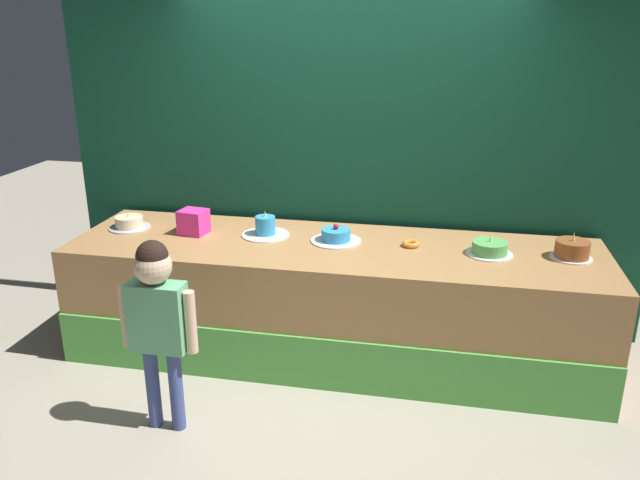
{
  "coord_description": "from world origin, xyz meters",
  "views": [
    {
      "loc": [
        0.71,
        -3.49,
        2.29
      ],
      "look_at": [
        -0.06,
        0.3,
        0.93
      ],
      "focal_mm": 35.21,
      "sensor_mm": 36.0,
      "label": 1
    }
  ],
  "objects_px": {
    "pink_box": "(194,222)",
    "cake_right": "(490,248)",
    "cake_center": "(336,236)",
    "cake_far_right": "(572,250)",
    "cake_far_left": "(129,223)",
    "donut": "(411,244)",
    "child_figure": "(157,311)",
    "cake_left": "(265,228)"
  },
  "relations": [
    {
      "from": "child_figure",
      "to": "pink_box",
      "type": "xyz_separation_m",
      "value": [
        -0.23,
        1.13,
        0.15
      ]
    },
    {
      "from": "pink_box",
      "to": "cake_right",
      "type": "bearing_deg",
      "value": -0.57
    },
    {
      "from": "cake_far_left",
      "to": "cake_right",
      "type": "distance_m",
      "value": 2.6
    },
    {
      "from": "cake_right",
      "to": "cake_far_right",
      "type": "xyz_separation_m",
      "value": [
        0.52,
        0.03,
        0.02
      ]
    },
    {
      "from": "child_figure",
      "to": "donut",
      "type": "xyz_separation_m",
      "value": [
        1.33,
        1.16,
        0.08
      ]
    },
    {
      "from": "child_figure",
      "to": "cake_far_left",
      "type": "distance_m",
      "value": 1.38
    },
    {
      "from": "cake_left",
      "to": "cake_center",
      "type": "distance_m",
      "value": 0.52
    },
    {
      "from": "cake_center",
      "to": "cake_far_right",
      "type": "xyz_separation_m",
      "value": [
        1.56,
        -0.02,
        0.02
      ]
    },
    {
      "from": "cake_center",
      "to": "cake_right",
      "type": "bearing_deg",
      "value": -3.0
    },
    {
      "from": "pink_box",
      "to": "cake_center",
      "type": "relative_size",
      "value": 0.53
    },
    {
      "from": "cake_center",
      "to": "cake_far_right",
      "type": "height_order",
      "value": "cake_far_right"
    },
    {
      "from": "donut",
      "to": "pink_box",
      "type": "bearing_deg",
      "value": -178.78
    },
    {
      "from": "child_figure",
      "to": "cake_right",
      "type": "distance_m",
      "value": 2.15
    },
    {
      "from": "pink_box",
      "to": "cake_left",
      "type": "height_order",
      "value": "cake_left"
    },
    {
      "from": "cake_far_left",
      "to": "cake_left",
      "type": "distance_m",
      "value": 1.04
    },
    {
      "from": "pink_box",
      "to": "cake_center",
      "type": "distance_m",
      "value": 1.04
    },
    {
      "from": "cake_center",
      "to": "donut",
      "type": "bearing_deg",
      "value": -0.04
    },
    {
      "from": "pink_box",
      "to": "cake_right",
      "type": "relative_size",
      "value": 0.61
    },
    {
      "from": "donut",
      "to": "cake_left",
      "type": "height_order",
      "value": "cake_left"
    },
    {
      "from": "cake_far_left",
      "to": "cake_right",
      "type": "relative_size",
      "value": 0.98
    },
    {
      "from": "donut",
      "to": "cake_left",
      "type": "distance_m",
      "value": 1.04
    },
    {
      "from": "child_figure",
      "to": "donut",
      "type": "relative_size",
      "value": 9.72
    },
    {
      "from": "cake_far_left",
      "to": "cake_center",
      "type": "bearing_deg",
      "value": 0.45
    },
    {
      "from": "cake_center",
      "to": "cake_far_left",
      "type": "bearing_deg",
      "value": -179.55
    },
    {
      "from": "cake_center",
      "to": "pink_box",
      "type": "bearing_deg",
      "value": -178.15
    },
    {
      "from": "cake_far_left",
      "to": "cake_far_right",
      "type": "relative_size",
      "value": 1.13
    },
    {
      "from": "pink_box",
      "to": "cake_right",
      "type": "distance_m",
      "value": 2.08
    },
    {
      "from": "donut",
      "to": "child_figure",
      "type": "bearing_deg",
      "value": -138.84
    },
    {
      "from": "pink_box",
      "to": "donut",
      "type": "relative_size",
      "value": 1.54
    },
    {
      "from": "donut",
      "to": "cake_far_left",
      "type": "height_order",
      "value": "cake_far_left"
    },
    {
      "from": "cake_center",
      "to": "cake_right",
      "type": "xyz_separation_m",
      "value": [
        1.04,
        -0.05,
        0.0
      ]
    },
    {
      "from": "cake_center",
      "to": "cake_far_right",
      "type": "bearing_deg",
      "value": -0.75
    },
    {
      "from": "pink_box",
      "to": "donut",
      "type": "distance_m",
      "value": 1.56
    },
    {
      "from": "cake_far_right",
      "to": "child_figure",
      "type": "bearing_deg",
      "value": -154.29
    },
    {
      "from": "cake_left",
      "to": "cake_center",
      "type": "relative_size",
      "value": 0.98
    },
    {
      "from": "child_figure",
      "to": "pink_box",
      "type": "height_order",
      "value": "child_figure"
    },
    {
      "from": "cake_far_left",
      "to": "pink_box",
      "type": "bearing_deg",
      "value": -2.36
    },
    {
      "from": "cake_far_left",
      "to": "cake_right",
      "type": "bearing_deg",
      "value": -0.93
    },
    {
      "from": "cake_far_left",
      "to": "cake_right",
      "type": "height_order",
      "value": "cake_right"
    },
    {
      "from": "donut",
      "to": "cake_far_left",
      "type": "xyz_separation_m",
      "value": [
        -2.08,
        -0.01,
        0.02
      ]
    },
    {
      "from": "child_figure",
      "to": "cake_right",
      "type": "height_order",
      "value": "child_figure"
    },
    {
      "from": "child_figure",
      "to": "cake_far_right",
      "type": "relative_size",
      "value": 4.4
    }
  ]
}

